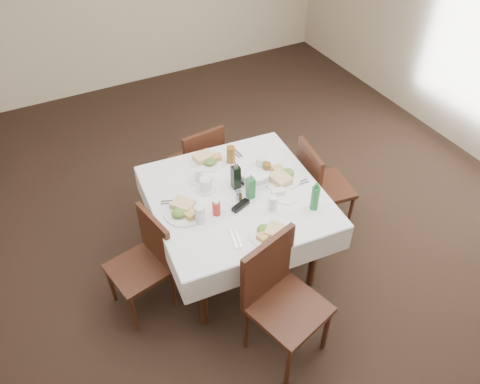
{
  "coord_description": "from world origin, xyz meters",
  "views": [
    {
      "loc": [
        -1.12,
        -2.24,
        3.09
      ],
      "look_at": [
        0.06,
        0.04,
        0.8
      ],
      "focal_mm": 35.0,
      "sensor_mm": 36.0,
      "label": 1
    }
  ],
  "objects_px": {
    "chair_south": "(279,293)",
    "water_e": "(261,165)",
    "chair_west": "(146,258)",
    "coffee_mug": "(206,185)",
    "ketchup_bottle": "(216,208)",
    "oil_cruet_dark": "(236,176)",
    "oil_cruet_green": "(251,187)",
    "water_s": "(273,203)",
    "dining_table": "(236,203)",
    "water_w": "(200,214)",
    "chair_east": "(318,183)",
    "green_bottle": "(315,198)",
    "bread_basket": "(255,176)",
    "water_n": "(199,175)",
    "chair_north": "(200,160)"
  },
  "relations": [
    {
      "from": "water_w",
      "to": "ketchup_bottle",
      "type": "distance_m",
      "value": 0.13
    },
    {
      "from": "chair_north",
      "to": "bread_basket",
      "type": "xyz_separation_m",
      "value": [
        0.14,
        -0.76,
        0.32
      ]
    },
    {
      "from": "dining_table",
      "to": "chair_west",
      "type": "xyz_separation_m",
      "value": [
        -0.75,
        -0.02,
        -0.2
      ]
    },
    {
      "from": "chair_south",
      "to": "water_e",
      "type": "distance_m",
      "value": 1.03
    },
    {
      "from": "chair_east",
      "to": "oil_cruet_green",
      "type": "bearing_deg",
      "value": -168.69
    },
    {
      "from": "coffee_mug",
      "to": "bread_basket",
      "type": "bearing_deg",
      "value": -10.2
    },
    {
      "from": "water_s",
      "to": "dining_table",
      "type": "bearing_deg",
      "value": 121.04
    },
    {
      "from": "water_s",
      "to": "oil_cruet_dark",
      "type": "xyz_separation_m",
      "value": [
        -0.12,
        0.34,
        0.05
      ]
    },
    {
      "from": "water_s",
      "to": "chair_north",
      "type": "bearing_deg",
      "value": 95.01
    },
    {
      "from": "chair_south",
      "to": "water_s",
      "type": "bearing_deg",
      "value": 64.63
    },
    {
      "from": "chair_west",
      "to": "green_bottle",
      "type": "xyz_separation_m",
      "value": [
        1.18,
        -0.36,
        0.39
      ]
    },
    {
      "from": "chair_south",
      "to": "oil_cruet_dark",
      "type": "relative_size",
      "value": 3.87
    },
    {
      "from": "oil_cruet_green",
      "to": "chair_west",
      "type": "bearing_deg",
      "value": 176.43
    },
    {
      "from": "chair_east",
      "to": "water_n",
      "type": "distance_m",
      "value": 1.07
    },
    {
      "from": "water_w",
      "to": "chair_south",
      "type": "bearing_deg",
      "value": -67.86
    },
    {
      "from": "coffee_mug",
      "to": "chair_east",
      "type": "bearing_deg",
      "value": -4.54
    },
    {
      "from": "chair_north",
      "to": "water_e",
      "type": "relative_size",
      "value": 5.8
    },
    {
      "from": "chair_east",
      "to": "bread_basket",
      "type": "xyz_separation_m",
      "value": [
        -0.62,
        0.01,
        0.31
      ]
    },
    {
      "from": "water_e",
      "to": "ketchup_bottle",
      "type": "distance_m",
      "value": 0.57
    },
    {
      "from": "coffee_mug",
      "to": "water_w",
      "type": "bearing_deg",
      "value": -121.41
    },
    {
      "from": "chair_north",
      "to": "water_e",
      "type": "height_order",
      "value": "water_e"
    },
    {
      "from": "oil_cruet_dark",
      "to": "oil_cruet_green",
      "type": "distance_m",
      "value": 0.16
    },
    {
      "from": "water_e",
      "to": "water_w",
      "type": "height_order",
      "value": "water_e"
    },
    {
      "from": "chair_east",
      "to": "oil_cruet_dark",
      "type": "xyz_separation_m",
      "value": [
        -0.79,
        0.0,
        0.37
      ]
    },
    {
      "from": "chair_west",
      "to": "coffee_mug",
      "type": "height_order",
      "value": "coffee_mug"
    },
    {
      "from": "bread_basket",
      "to": "coffee_mug",
      "type": "relative_size",
      "value": 1.63
    },
    {
      "from": "water_n",
      "to": "oil_cruet_green",
      "type": "bearing_deg",
      "value": -52.53
    },
    {
      "from": "chair_south",
      "to": "ketchup_bottle",
      "type": "height_order",
      "value": "chair_south"
    },
    {
      "from": "chair_west",
      "to": "water_e",
      "type": "height_order",
      "value": "water_e"
    },
    {
      "from": "coffee_mug",
      "to": "green_bottle",
      "type": "xyz_separation_m",
      "value": [
        0.6,
        -0.54,
        0.05
      ]
    },
    {
      "from": "water_e",
      "to": "ketchup_bottle",
      "type": "relative_size",
      "value": 1.12
    },
    {
      "from": "chair_east",
      "to": "water_s",
      "type": "distance_m",
      "value": 0.81
    },
    {
      "from": "oil_cruet_dark",
      "to": "oil_cruet_green",
      "type": "relative_size",
      "value": 1.1
    },
    {
      "from": "water_s",
      "to": "oil_cruet_dark",
      "type": "distance_m",
      "value": 0.36
    },
    {
      "from": "chair_east",
      "to": "green_bottle",
      "type": "xyz_separation_m",
      "value": [
        -0.39,
        -0.46,
        0.37
      ]
    },
    {
      "from": "chair_north",
      "to": "water_w",
      "type": "distance_m",
      "value": 1.12
    },
    {
      "from": "bread_basket",
      "to": "water_s",
      "type": "bearing_deg",
      "value": -97.38
    },
    {
      "from": "chair_west",
      "to": "water_n",
      "type": "height_order",
      "value": "water_n"
    },
    {
      "from": "oil_cruet_dark",
      "to": "ketchup_bottle",
      "type": "xyz_separation_m",
      "value": [
        -0.25,
        -0.19,
        -0.05
      ]
    },
    {
      "from": "green_bottle",
      "to": "chair_west",
      "type": "bearing_deg",
      "value": 162.82
    },
    {
      "from": "oil_cruet_dark",
      "to": "green_bottle",
      "type": "xyz_separation_m",
      "value": [
        0.39,
        -0.46,
        -0.01
      ]
    },
    {
      "from": "oil_cruet_green",
      "to": "ketchup_bottle",
      "type": "relative_size",
      "value": 1.75
    },
    {
      "from": "ketchup_bottle",
      "to": "oil_cruet_green",
      "type": "bearing_deg",
      "value": 8.48
    },
    {
      "from": "dining_table",
      "to": "coffee_mug",
      "type": "distance_m",
      "value": 0.27
    },
    {
      "from": "chair_east",
      "to": "chair_west",
      "type": "bearing_deg",
      "value": -176.48
    },
    {
      "from": "ketchup_bottle",
      "to": "coffee_mug",
      "type": "xyz_separation_m",
      "value": [
        0.04,
        0.27,
        -0.01
      ]
    },
    {
      "from": "water_e",
      "to": "bread_basket",
      "type": "distance_m",
      "value": 0.1
    },
    {
      "from": "chair_east",
      "to": "oil_cruet_dark",
      "type": "distance_m",
      "value": 0.87
    },
    {
      "from": "chair_south",
      "to": "water_e",
      "type": "height_order",
      "value": "chair_south"
    },
    {
      "from": "dining_table",
      "to": "green_bottle",
      "type": "height_order",
      "value": "green_bottle"
    }
  ]
}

